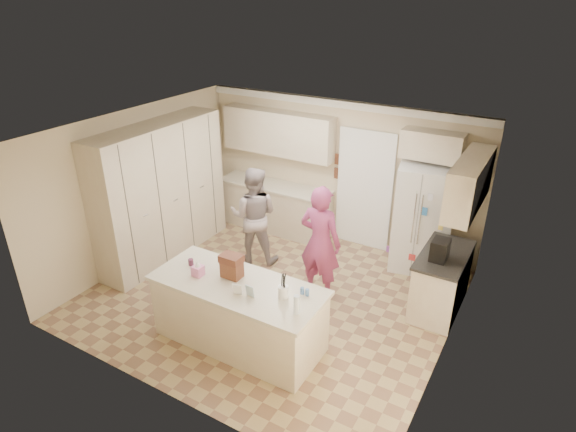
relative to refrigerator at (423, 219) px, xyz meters
The scene contains 41 objects.
floor 2.76m from the refrigerator, 130.26° to the right, with size 5.20×4.60×0.02m, color tan.
ceiling 3.12m from the refrigerator, 130.26° to the right, with size 5.20×4.60×0.02m, color white.
wall_back 1.76m from the refrigerator, 169.28° to the left, with size 5.20×0.02×2.60m, color beige.
wall_front 4.64m from the refrigerator, 111.41° to the right, with size 5.20×0.02×2.60m, color beige.
wall_left 4.75m from the refrigerator, 155.14° to the right, with size 0.02×4.60×2.60m, color beige.
wall_right 2.23m from the refrigerator, 65.10° to the right, with size 0.02×4.60×2.60m, color beige.
crown_back 2.36m from the refrigerator, behind, with size 5.20×0.08×0.12m, color white.
pantry_bank 4.38m from the refrigerator, 155.81° to the right, with size 0.60×2.60×2.35m, color beige.
back_base_cab 2.87m from the refrigerator, behind, with size 2.20×0.60×0.88m, color beige.
back_countertop 2.84m from the refrigerator, behind, with size 2.24×0.63×0.04m, color beige.
back_upper_cab 3.01m from the refrigerator, behind, with size 2.20×0.35×0.80m, color beige.
doorway_opening 1.18m from the refrigerator, 165.72° to the left, with size 0.90×0.06×2.10m, color black.
doorway_casing 1.17m from the refrigerator, 167.39° to the left, with size 1.02×0.03×2.22m, color white.
wall_frame_upper 1.81m from the refrigerator, behind, with size 0.15×0.02×0.20m, color brown.
wall_frame_lower 1.73m from the refrigerator, behind, with size 0.15×0.02×0.20m, color brown.
refrigerator is the anchor object (origin of this frame).
fridge_seam 0.35m from the refrigerator, 90.00° to the right, with size 0.01×0.02×1.78m, color gray.
fridge_dispenser 0.49m from the refrigerator, 121.08° to the right, with size 0.22×0.03×0.35m, color black.
fridge_handle_l 0.40m from the refrigerator, 97.70° to the right, with size 0.02×0.02×0.85m, color silver.
fridge_handle_r 0.40m from the refrigerator, 82.30° to the right, with size 0.02×0.02×0.85m, color silver.
over_fridge_cab 1.21m from the refrigerator, 105.01° to the left, with size 0.95×0.35×0.45m, color beige.
right_base_cab 1.25m from the refrigerator, 58.21° to the right, with size 0.60×1.20×0.88m, color beige.
right_countertop 1.16m from the refrigerator, 58.63° to the right, with size 0.63×1.24×0.04m, color #2D2B28.
right_upper_cab 1.51m from the refrigerator, 46.94° to the right, with size 0.35×1.50×0.70m, color beige.
coffee_maker 1.33m from the refrigerator, 64.66° to the right, with size 0.22×0.28×0.30m, color black.
island_base 3.46m from the refrigerator, 115.68° to the right, with size 2.20×0.90×0.88m, color beige.
island_top 3.43m from the refrigerator, 115.68° to the right, with size 2.28×0.96×0.05m, color beige.
utensil_crock 3.16m from the refrigerator, 105.37° to the right, with size 0.13×0.13×0.15m, color white.
tissue_box 3.79m from the refrigerator, 122.54° to the right, with size 0.13×0.13×0.14m, color pink.
tissue_plume 3.79m from the refrigerator, 122.54° to the right, with size 0.08×0.08×0.08m, color white.
dollhouse_body 3.41m from the refrigerator, 118.68° to the right, with size 0.26×0.18×0.22m, color brown.
dollhouse_roof 3.42m from the refrigerator, 118.68° to the right, with size 0.28×0.20×0.10m, color #592D1E.
jam_jar 3.80m from the refrigerator, 126.93° to the right, with size 0.07×0.07×0.09m, color #59263F.
greeting_card_a 3.55m from the refrigerator, 112.10° to the right, with size 0.12×0.01×0.16m, color white.
greeting_card_b 3.45m from the refrigerator, 110.10° to the right, with size 0.12×0.01×0.16m, color silver.
water_bottle 3.29m from the refrigerator, 99.39° to the right, with size 0.07×0.07×0.24m, color silver.
shaker_salt 2.95m from the refrigerator, 103.06° to the right, with size 0.05×0.05×0.09m, color #4A74B2.
shaker_pepper 2.93m from the refrigerator, 101.73° to the right, with size 0.05×0.05×0.09m, color #4A74B2.
teen_boy 2.78m from the refrigerator, 154.49° to the right, with size 0.83×0.64×1.70m, color gray.
teen_girl 1.90m from the refrigerator, 124.64° to the right, with size 0.66×0.43×1.80m, color #A1405C.
fridge_magnets 0.36m from the refrigerator, 90.00° to the right, with size 0.76×0.02×1.44m, color tan, non-canonical shape.
Camera 1 is at (3.34, -5.19, 4.35)m, focal length 30.00 mm.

